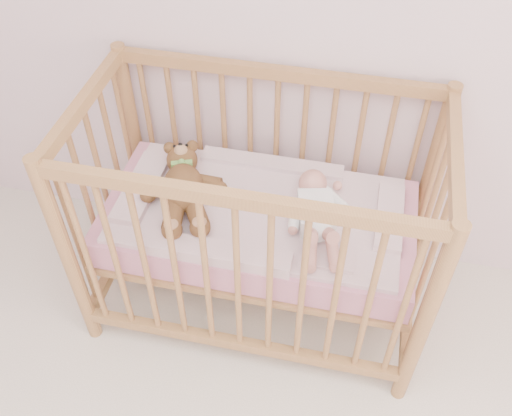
% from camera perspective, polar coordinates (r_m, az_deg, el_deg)
% --- Properties ---
extents(crib, '(1.36, 0.76, 1.00)m').
position_cam_1_polar(crib, '(2.27, 0.27, -1.23)').
color(crib, '#B2884B').
rests_on(crib, floor).
extents(mattress, '(1.22, 0.62, 0.13)m').
position_cam_1_polar(mattress, '(2.28, 0.27, -1.49)').
color(mattress, pink).
rests_on(mattress, crib).
extents(blanket, '(1.10, 0.58, 0.06)m').
position_cam_1_polar(blanket, '(2.23, 0.28, -0.18)').
color(blanket, '#D3919B').
rests_on(blanket, mattress).
extents(baby, '(0.35, 0.54, 0.12)m').
position_cam_1_polar(baby, '(2.14, 6.08, -0.09)').
color(baby, white).
rests_on(baby, blanket).
extents(teddy_bear, '(0.50, 0.59, 0.14)m').
position_cam_1_polar(teddy_bear, '(2.21, -7.29, 2.17)').
color(teddy_bear, brown).
rests_on(teddy_bear, blanket).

